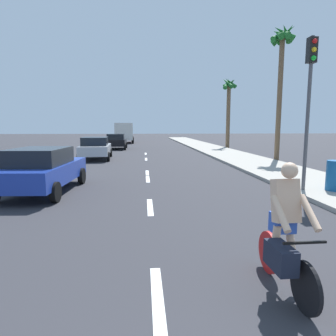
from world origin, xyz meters
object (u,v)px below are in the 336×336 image
object	(u,v)px
parked_car_black	(116,141)
palm_tree_distant	(229,97)
palm_tree_far	(282,54)
cyclist	(284,235)
traffic_signal	(310,86)
parked_car_silver	(96,147)
parked_car_blue	(42,169)
trash_bin_near	(336,176)
delivery_truck	(124,132)

from	to	relation	value
parked_car_black	palm_tree_distant	bearing A→B (deg)	0.20
palm_tree_far	palm_tree_distant	xyz separation A→B (m)	(-0.05, 11.89, -1.59)
cyclist	traffic_signal	distance (m)	7.40
parked_car_silver	palm_tree_far	distance (m)	14.03
parked_car_black	parked_car_silver	bearing A→B (deg)	-94.22
palm_tree_distant	parked_car_blue	bearing A→B (deg)	-121.09
traffic_signal	palm_tree_far	bearing A→B (deg)	70.08
palm_tree_distant	traffic_signal	bearing A→B (deg)	-99.22
palm_tree_distant	trash_bin_near	bearing A→B (deg)	-96.56
palm_tree_far	trash_bin_near	world-z (taller)	palm_tree_far
parked_car_silver	palm_tree_distant	bearing A→B (deg)	35.62
delivery_truck	parked_car_silver	bearing A→B (deg)	-94.50
parked_car_blue	palm_tree_distant	size ratio (longest dim) A/B	0.60
parked_car_silver	palm_tree_distant	distance (m)	16.56
parked_car_silver	delivery_truck	distance (m)	21.34
parked_car_black	palm_tree_distant	size ratio (longest dim) A/B	0.60
parked_car_black	traffic_signal	bearing A→B (deg)	-69.77
parked_car_blue	trash_bin_near	world-z (taller)	parked_car_blue
parked_car_silver	traffic_signal	bearing A→B (deg)	-56.24
delivery_truck	traffic_signal	distance (m)	34.20
palm_tree_distant	parked_car_black	bearing A→B (deg)	-179.01
palm_tree_far	parked_car_silver	bearing A→B (deg)	171.28
parked_car_black	palm_tree_distant	world-z (taller)	palm_tree_distant
trash_bin_near	parked_car_blue	bearing A→B (deg)	173.37
parked_car_silver	delivery_truck	bearing A→B (deg)	85.10
parked_car_blue	traffic_signal	bearing A→B (deg)	-2.80
parked_car_silver	delivery_truck	xyz separation A→B (m)	(0.65, 21.32, 0.66)
delivery_truck	traffic_signal	bearing A→B (deg)	-78.81
parked_car_blue	parked_car_black	distance (m)	20.62
trash_bin_near	cyclist	bearing A→B (deg)	-128.85
palm_tree_far	trash_bin_near	size ratio (longest dim) A/B	8.71
traffic_signal	trash_bin_near	bearing A→B (deg)	-10.63
parked_car_black	palm_tree_far	bearing A→B (deg)	-45.32
parked_car_blue	trash_bin_near	distance (m)	10.09
parked_car_silver	palm_tree_far	size ratio (longest dim) A/B	0.52
cyclist	trash_bin_near	xyz separation A→B (m)	(4.57, 5.68, -0.18)
parked_car_blue	delivery_truck	distance (m)	32.17
parked_car_blue	palm_tree_far	size ratio (longest dim) A/B	0.51
cyclist	parked_car_black	size ratio (longest dim) A/B	0.40
delivery_truck	palm_tree_far	distance (m)	26.64
parked_car_blue	traffic_signal	xyz separation A→B (m)	(9.01, -0.98, 2.77)
traffic_signal	trash_bin_near	size ratio (longest dim) A/B	5.08
parked_car_blue	parked_car_silver	world-z (taller)	same
parked_car_black	traffic_signal	distance (m)	23.28
delivery_truck	palm_tree_far	xyz separation A→B (m)	(11.82, -23.23, 5.48)
parked_car_silver	traffic_signal	xyz separation A→B (m)	(8.88, -11.81, 2.76)
cyclist	parked_car_silver	world-z (taller)	cyclist
parked_car_black	palm_tree_distant	xyz separation A→B (m)	(11.83, 0.20, 4.55)
parked_car_silver	palm_tree_distant	size ratio (longest dim) A/B	0.61
cyclist	parked_car_black	xyz separation A→B (m)	(-4.73, 27.44, 0.01)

